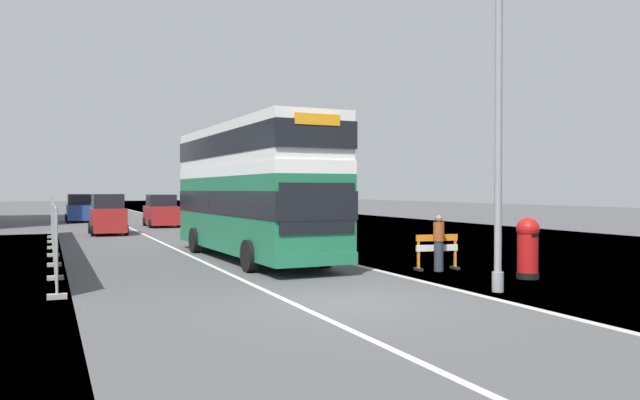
# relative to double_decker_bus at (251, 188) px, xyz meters

# --- Properties ---
(ground) EXTENTS (140.00, 280.00, 0.10)m
(ground) POSITION_rel_double_decker_bus_xyz_m (-0.08, -9.42, -2.64)
(ground) COLOR #4C4C4F
(double_decker_bus) EXTENTS (3.15, 11.62, 4.86)m
(double_decker_bus) POSITION_rel_double_decker_bus_xyz_m (0.00, 0.00, 0.00)
(double_decker_bus) COLOR #1E6B47
(double_decker_bus) RESTS_ON ground
(lamppost_foreground) EXTENTS (0.29, 0.70, 8.89)m
(lamppost_foreground) POSITION_rel_double_decker_bus_xyz_m (3.41, -9.63, 1.62)
(lamppost_foreground) COLOR gray
(lamppost_foreground) RESTS_ON ground
(red_pillar_postbox) EXTENTS (0.65, 0.65, 1.74)m
(red_pillar_postbox) POSITION_rel_double_decker_bus_xyz_m (5.72, -8.07, -1.64)
(red_pillar_postbox) COLOR black
(red_pillar_postbox) RESTS_ON ground
(roadworks_barrier) EXTENTS (1.46, 0.61, 1.12)m
(roadworks_barrier) POSITION_rel_double_decker_bus_xyz_m (4.47, -5.36, -1.91)
(roadworks_barrier) COLOR orange
(roadworks_barrier) RESTS_ON ground
(construction_site_fence) EXTENTS (0.44, 24.00, 2.12)m
(construction_site_fence) POSITION_rel_double_decker_bus_xyz_m (-6.66, 5.46, -1.57)
(construction_site_fence) COLOR #A8AAAD
(construction_site_fence) RESTS_ON ground
(car_oncoming_near) EXTENTS (1.96, 3.86, 2.29)m
(car_oncoming_near) POSITION_rel_double_decker_bus_xyz_m (-3.72, 15.48, -1.52)
(car_oncoming_near) COLOR maroon
(car_oncoming_near) RESTS_ON ground
(car_receding_mid) EXTENTS (2.06, 4.38, 2.21)m
(car_receding_mid) POSITION_rel_double_decker_bus_xyz_m (0.32, 22.08, -1.56)
(car_receding_mid) COLOR maroon
(car_receding_mid) RESTS_ON ground
(car_receding_far) EXTENTS (1.96, 4.34, 2.19)m
(car_receding_far) POSITION_rel_double_decker_bus_xyz_m (-4.61, 31.03, -1.57)
(car_receding_far) COLOR navy
(car_receding_far) RESTS_ON ground
(car_far_side) EXTENTS (2.01, 4.53, 2.10)m
(car_far_side) POSITION_rel_double_decker_bus_xyz_m (-3.72, 39.94, -1.60)
(car_far_side) COLOR slate
(car_far_side) RESTS_ON ground
(pedestrian_at_kerb) EXTENTS (0.34, 0.34, 1.75)m
(pedestrian_at_kerb) POSITION_rel_double_decker_bus_xyz_m (4.31, -5.70, -1.71)
(pedestrian_at_kerb) COLOR #2D3342
(pedestrian_at_kerb) RESTS_ON ground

